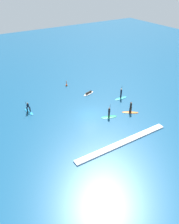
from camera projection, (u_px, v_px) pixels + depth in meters
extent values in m
plane|color=navy|center=(90.00, 115.00, 35.83)|extent=(120.00, 120.00, 0.00)
ellipsoid|color=#1E8CD1|center=(29.00, 112.00, 36.44)|extent=(1.00, 2.53, 0.11)
cylinder|color=black|center=(27.00, 109.00, 36.15)|extent=(0.22, 0.22, 0.85)
cylinder|color=black|center=(30.00, 109.00, 36.21)|extent=(0.22, 0.22, 0.85)
cylinder|color=black|center=(28.00, 105.00, 35.81)|extent=(0.36, 0.36, 0.56)
sphere|color=#A37556|center=(27.00, 103.00, 35.60)|extent=(0.23, 0.23, 0.20)
cylinder|color=black|center=(27.00, 107.00, 35.63)|extent=(0.32, 0.09, 2.02)
cube|color=black|center=(28.00, 112.00, 36.14)|extent=(0.21, 0.09, 0.32)
ellipsoid|color=orange|center=(130.00, 112.00, 36.34)|extent=(2.42, 1.98, 0.08)
cylinder|color=black|center=(131.00, 109.00, 36.23)|extent=(0.29, 0.29, 0.87)
cylinder|color=black|center=(130.00, 110.00, 35.95)|extent=(0.29, 0.29, 0.87)
cylinder|color=black|center=(131.00, 105.00, 35.67)|extent=(0.45, 0.45, 0.69)
sphere|color=brown|center=(131.00, 103.00, 35.43)|extent=(0.33, 0.33, 0.24)
cylinder|color=black|center=(130.00, 108.00, 35.60)|extent=(0.18, 0.23, 1.90)
cube|color=black|center=(129.00, 113.00, 36.07)|extent=(0.17, 0.20, 0.32)
ellipsoid|color=#33C6CC|center=(121.00, 98.00, 40.26)|extent=(2.43, 0.77, 0.09)
cylinder|color=black|center=(121.00, 96.00, 39.86)|extent=(0.21, 0.21, 0.90)
cylinder|color=black|center=(121.00, 95.00, 40.13)|extent=(0.21, 0.21, 0.90)
cylinder|color=black|center=(121.00, 92.00, 39.57)|extent=(0.30, 0.30, 0.69)
sphere|color=beige|center=(121.00, 89.00, 39.32)|extent=(0.26, 0.26, 0.25)
cylinder|color=black|center=(121.00, 91.00, 39.87)|extent=(0.06, 0.41, 2.27)
cube|color=black|center=(121.00, 97.00, 40.44)|extent=(0.07, 0.20, 0.32)
ellipsoid|color=white|center=(89.00, 94.00, 41.78)|extent=(2.52, 1.41, 0.10)
cylinder|color=black|center=(89.00, 92.00, 41.70)|extent=(1.41, 0.71, 0.32)
sphere|color=brown|center=(86.00, 94.00, 41.18)|extent=(0.26, 0.26, 0.20)
ellipsoid|color=#23B266|center=(109.00, 117.00, 35.23)|extent=(2.55, 1.51, 0.07)
cylinder|color=black|center=(109.00, 115.00, 34.86)|extent=(0.25, 0.25, 0.83)
cylinder|color=black|center=(109.00, 114.00, 35.12)|extent=(0.25, 0.25, 0.83)
cylinder|color=black|center=(109.00, 111.00, 34.62)|extent=(0.41, 0.41, 0.55)
sphere|color=#A37556|center=(109.00, 108.00, 34.41)|extent=(0.31, 0.31, 0.24)
cylinder|color=black|center=(110.00, 110.00, 34.88)|extent=(0.16, 0.34, 2.14)
cube|color=black|center=(109.00, 115.00, 35.42)|extent=(0.12, 0.21, 0.32)
sphere|color=#E55119|center=(67.00, 85.00, 44.63)|extent=(0.40, 0.40, 0.40)
cylinder|color=#E55119|center=(66.00, 83.00, 44.42)|extent=(0.11, 0.11, 0.99)
cube|color=white|center=(123.00, 143.00, 29.97)|extent=(14.16, 0.90, 0.18)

